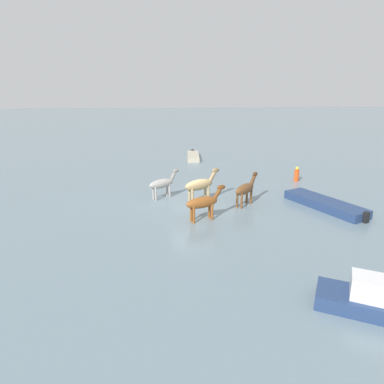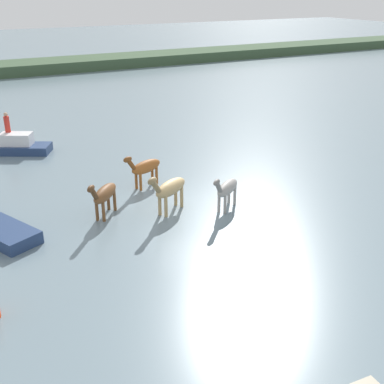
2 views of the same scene
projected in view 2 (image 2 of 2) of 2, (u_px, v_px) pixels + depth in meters
name	position (u px, v px, depth m)	size (l,w,h in m)	color
ground_plane	(178.00, 207.00, 22.04)	(203.96, 203.96, 0.00)	slate
distant_shoreline	(18.00, 73.00, 54.94)	(183.56, 6.00, 2.40)	#384F35
horse_lead	(145.00, 167.00, 23.81)	(2.35, 1.25, 1.86)	brown
horse_mid_herd	(227.00, 188.00, 21.44)	(2.10, 1.59, 1.79)	#9E9993
horse_gray_outer	(104.00, 194.00, 20.73)	(1.95, 2.00, 1.88)	brown
horse_rear_stallion	(169.00, 188.00, 21.12)	(2.46, 1.62, 2.02)	tan
boat_dinghy_port	(9.00, 148.00, 28.95)	(5.09, 3.65, 1.35)	navy
person_watcher_seated	(7.00, 123.00, 28.64)	(0.32, 0.32, 1.19)	red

